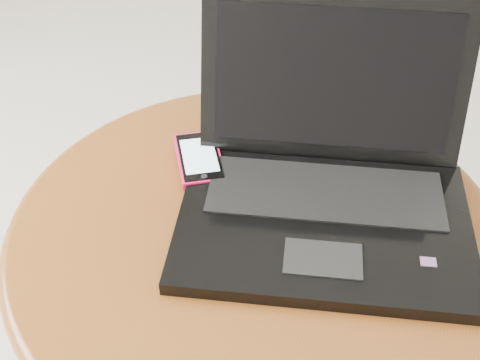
% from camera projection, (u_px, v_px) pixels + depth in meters
% --- Properties ---
extents(table, '(0.67, 0.67, 0.53)m').
position_uv_depth(table, '(254.00, 278.00, 0.92)').
color(table, brown).
rests_on(table, ground).
extents(laptop, '(0.45, 0.42, 0.24)m').
position_uv_depth(laptop, '(327.00, 181.00, 0.84)').
color(laptop, black).
rests_on(laptop, table).
extents(phone_black, '(0.11, 0.13, 0.01)m').
position_uv_depth(phone_black, '(204.00, 163.00, 0.93)').
color(phone_black, black).
rests_on(phone_black, table).
extents(phone_pink, '(0.11, 0.13, 0.01)m').
position_uv_depth(phone_pink, '(199.00, 159.00, 0.92)').
color(phone_pink, '#FF1554').
rests_on(phone_pink, phone_black).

